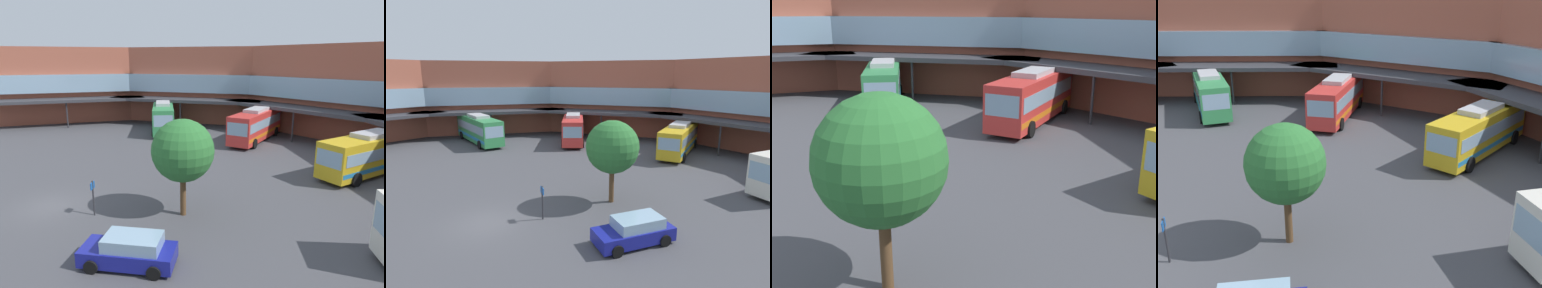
% 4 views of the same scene
% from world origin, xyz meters
% --- Properties ---
extents(station_building, '(76.22, 46.43, 11.10)m').
position_xyz_m(station_building, '(0.00, 19.37, 5.58)').
color(station_building, '#AD5942').
rests_on(station_building, ground).
extents(bus_0, '(8.54, 10.52, 3.84)m').
position_xyz_m(bus_0, '(-10.26, 22.89, 1.94)').
color(bus_0, red).
rests_on(bus_0, ground).
extents(bus_3, '(11.81, 6.21, 3.85)m').
position_xyz_m(bus_3, '(-20.23, 14.84, 1.95)').
color(bus_3, '#338C4C').
rests_on(bus_3, ground).
extents(plaza_tree, '(3.79, 3.79, 6.01)m').
position_xyz_m(plaza_tree, '(4.64, 7.51, 4.10)').
color(plaza_tree, brown).
rests_on(plaza_tree, ground).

